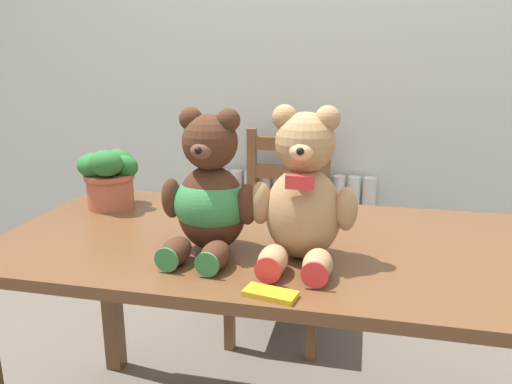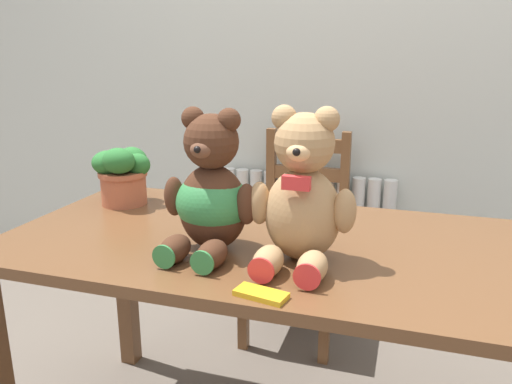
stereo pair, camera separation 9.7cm
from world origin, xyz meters
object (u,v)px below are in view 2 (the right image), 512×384
Objects in this scene: wooden_chair_behind at (299,235)px; teddy_bear_left at (211,195)px; potted_plant at (123,172)px; teddy_bear_right at (302,197)px; chocolate_bar at (262,294)px.

wooden_chair_behind is 1.01m from teddy_bear_left.
teddy_bear_left is at bearing 88.29° from wooden_chair_behind.
potted_plant is (-0.46, -0.63, 0.39)m from wooden_chair_behind.
teddy_bear_right is at bearing 102.50° from wooden_chair_behind.
teddy_bear_right is at bearing -23.64° from potted_plant.
chocolate_bar is (0.63, -0.50, -0.10)m from potted_plant.
wooden_chair_behind is at bearing -88.85° from teddy_bear_left.
wooden_chair_behind is 1.18m from chocolate_bar.
wooden_chair_behind is 4.43× the size of potted_plant.
chocolate_bar is (0.17, -1.13, 0.29)m from wooden_chair_behind.
potted_plant is at bearing 141.57° from chocolate_bar.
wooden_chair_behind is at bearing -76.83° from teddy_bear_right.
potted_plant is (-0.67, 0.29, -0.05)m from teddy_bear_right.
teddy_bear_right is at bearing 80.81° from chocolate_bar.
chocolate_bar is at bearing 98.57° from wooden_chair_behind.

